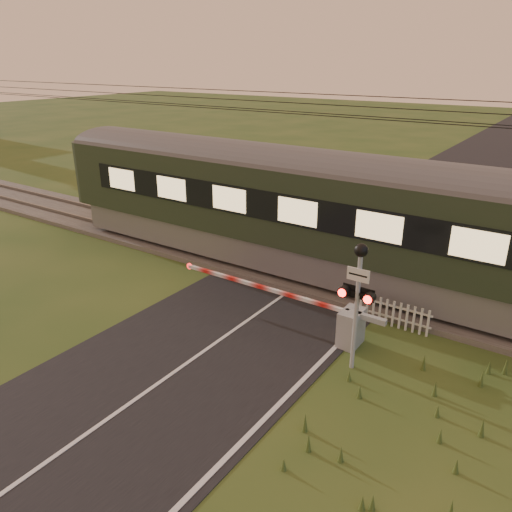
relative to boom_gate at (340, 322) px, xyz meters
The scene contains 7 objects.
ground 4.08m from the boom_gate, 131.24° to the right, with size 160.00×160.00×0.00m, color #2C481B.
road 4.24m from the boom_gate, 128.96° to the right, with size 6.00×140.00×0.03m.
track_bed 4.40m from the boom_gate, 127.52° to the left, with size 140.00×3.40×0.39m.
overhead_wires 6.75m from the boom_gate, 127.52° to the left, with size 120.00×0.62×0.62m.
boom_gate is the anchor object (origin of this frame).
crossing_signal 2.09m from the boom_gate, 49.67° to the right, with size 0.83×0.35×3.27m.
picket_fence 1.83m from the boom_gate, 59.40° to the left, with size 2.16×0.07×0.80m.
Camera 1 is at (7.40, -7.91, 7.14)m, focal length 35.00 mm.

